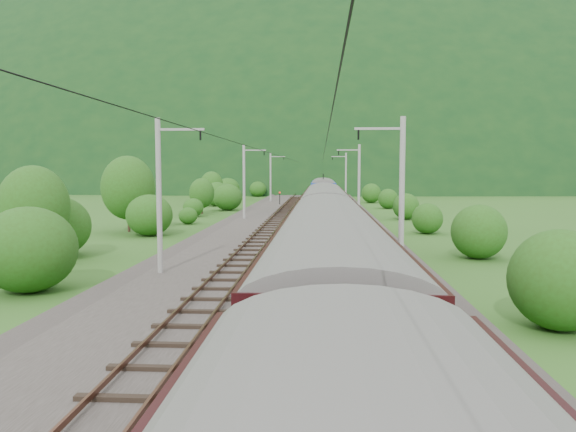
{
  "coord_description": "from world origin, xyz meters",
  "views": [
    {
      "loc": [
        2.14,
        -28.43,
        5.7
      ],
      "look_at": [
        -0.02,
        8.28,
        2.6
      ],
      "focal_mm": 35.0,
      "sensor_mm": 36.0,
      "label": 1
    }
  ],
  "objects": [
    {
      "name": "ground",
      "position": [
        0.0,
        0.0,
        0.0
      ],
      "size": [
        600.0,
        600.0,
        0.0
      ],
      "primitive_type": "plane",
      "color": "#234916",
      "rests_on": "ground"
    },
    {
      "name": "railbed",
      "position": [
        0.0,
        10.0,
        0.15
      ],
      "size": [
        14.0,
        220.0,
        0.3
      ],
      "primitive_type": "cube",
      "color": "#38332D",
      "rests_on": "ground"
    },
    {
      "name": "track_left",
      "position": [
        -2.4,
        10.0,
        0.37
      ],
      "size": [
        2.4,
        220.0,
        0.27
      ],
      "color": "brown",
      "rests_on": "railbed"
    },
    {
      "name": "track_right",
      "position": [
        2.4,
        10.0,
        0.37
      ],
      "size": [
        2.4,
        220.0,
        0.27
      ],
      "color": "brown",
      "rests_on": "railbed"
    },
    {
      "name": "catenary_left",
      "position": [
        -6.12,
        32.0,
        4.5
      ],
      "size": [
        2.54,
        192.28,
        8.0
      ],
      "color": "gray",
      "rests_on": "railbed"
    },
    {
      "name": "catenary_right",
      "position": [
        6.12,
        32.0,
        4.5
      ],
      "size": [
        2.54,
        192.28,
        8.0
      ],
      "color": "gray",
      "rests_on": "railbed"
    },
    {
      "name": "overhead_wires",
      "position": [
        0.0,
        10.0,
        7.1
      ],
      "size": [
        4.83,
        198.0,
        0.03
      ],
      "color": "black",
      "rests_on": "ground"
    },
    {
      "name": "mountain_main",
      "position": [
        0.0,
        260.0,
        0.0
      ],
      "size": [
        504.0,
        360.0,
        244.0
      ],
      "primitive_type": "ellipsoid",
      "color": "#103215",
      "rests_on": "ground"
    },
    {
      "name": "mountain_ridge",
      "position": [
        -120.0,
        300.0,
        0.0
      ],
      "size": [
        336.0,
        280.0,
        132.0
      ],
      "primitive_type": "ellipsoid",
      "color": "#103215",
      "rests_on": "ground"
    },
    {
      "name": "train",
      "position": [
        2.4,
        -11.44,
        3.33
      ],
      "size": [
        2.78,
        112.24,
        4.83
      ],
      "color": "black",
      "rests_on": "ground"
    },
    {
      "name": "hazard_post_near",
      "position": [
        -0.43,
        40.68,
        1.11
      ],
      "size": [
        0.17,
        0.17,
        1.61
      ],
      "primitive_type": "cylinder",
      "color": "red",
      "rests_on": "railbed"
    },
    {
      "name": "hazard_post_far",
      "position": [
        0.11,
        29.58,
        1.14
      ],
      "size": [
        0.18,
        0.18,
        1.68
      ],
      "primitive_type": "cylinder",
      "color": "red",
      "rests_on": "railbed"
    },
    {
      "name": "signal",
      "position": [
        -4.14,
        56.69,
        1.41
      ],
      "size": [
        0.21,
        0.21,
        1.88
      ],
      "color": "black",
      "rests_on": "railbed"
    },
    {
      "name": "vegetation_left",
      "position": [
        -13.86,
        19.64,
        2.51
      ],
      "size": [
        8.98,
        146.81,
        6.95
      ],
      "color": "#254B14",
      "rests_on": "ground"
    },
    {
      "name": "vegetation_right",
      "position": [
        11.3,
        14.44,
        1.46
      ],
      "size": [
        5.07,
        105.51,
        3.24
      ],
      "color": "#254B14",
      "rests_on": "ground"
    }
  ]
}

